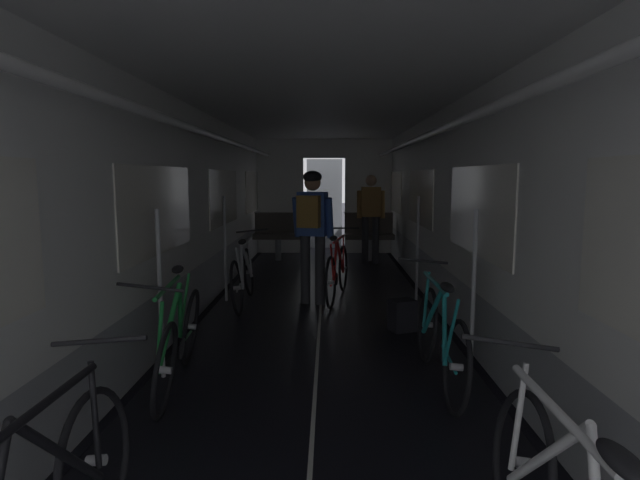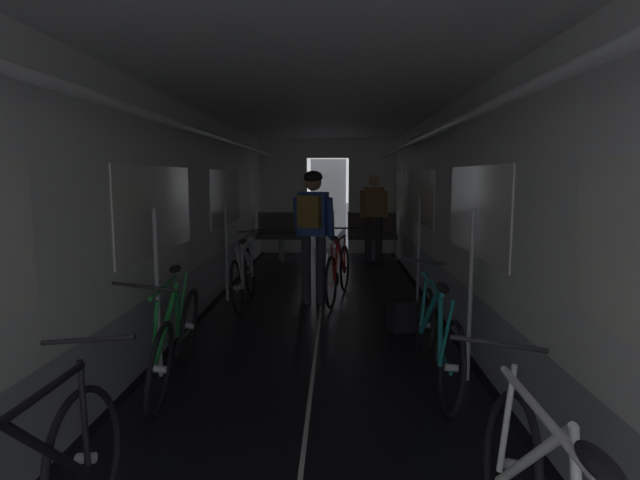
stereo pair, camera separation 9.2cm
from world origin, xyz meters
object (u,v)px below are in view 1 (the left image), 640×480
(bicycle_green, at_px, (179,339))
(person_cyclist_aisle, at_px, (312,222))
(bench_seat_far_left, at_px, (278,232))
(bicycle_silver, at_px, (243,276))
(bench_seat_far_right, at_px, (369,232))
(bicycle_red_in_aisle, at_px, (337,271))
(bicycle_teal, at_px, (440,338))
(backpack_on_floor, at_px, (402,315))
(person_standing_near_bench, at_px, (371,213))

(bicycle_green, height_order, person_cyclist_aisle, person_cyclist_aisle)
(bench_seat_far_left, distance_m, bicycle_silver, 3.59)
(bench_seat_far_right, distance_m, bicycle_red_in_aisle, 3.33)
(person_cyclist_aisle, relative_size, bicycle_red_in_aisle, 1.04)
(bench_seat_far_right, height_order, bicycle_green, same)
(bench_seat_far_right, distance_m, bicycle_teal, 6.07)
(backpack_on_floor, bearing_deg, bicycle_silver, 150.49)
(bicycle_green, relative_size, person_cyclist_aisle, 0.98)
(bench_seat_far_left, distance_m, person_standing_near_bench, 1.89)
(bicycle_red_in_aisle, distance_m, person_standing_near_bench, 3.02)
(bicycle_teal, relative_size, backpack_on_floor, 4.97)
(bicycle_teal, distance_m, backpack_on_floor, 1.43)
(bench_seat_far_right, distance_m, bicycle_green, 6.46)
(bicycle_silver, xyz_separation_m, person_standing_near_bench, (1.90, 3.21, 0.59))
(bicycle_teal, relative_size, person_cyclist_aisle, 0.98)
(bench_seat_far_left, distance_m, bench_seat_far_right, 1.80)
(person_cyclist_aisle, relative_size, backpack_on_floor, 5.09)
(bench_seat_far_left, height_order, bench_seat_far_right, same)
(bicycle_silver, relative_size, person_cyclist_aisle, 0.98)
(bench_seat_far_right, bearing_deg, bicycle_teal, -89.12)
(bicycle_silver, height_order, bicycle_teal, bicycle_silver)
(bicycle_teal, bearing_deg, bicycle_red_in_aisle, 105.31)
(bench_seat_far_left, bearing_deg, person_cyclist_aisle, -77.34)
(person_cyclist_aisle, xyz_separation_m, person_standing_near_bench, (1.01, 3.14, -0.10))
(bench_seat_far_right, relative_size, bicycle_silver, 0.58)
(bench_seat_far_left, relative_size, bench_seat_far_right, 1.00)
(bicycle_teal, xyz_separation_m, person_cyclist_aisle, (-1.10, 2.55, 0.69))
(bench_seat_far_left, xyz_separation_m, bicycle_red_in_aisle, (1.12, -3.26, -0.18))
(bicycle_red_in_aisle, bearing_deg, bench_seat_far_left, 109.03)
(bicycle_silver, relative_size, bicycle_teal, 1.00)
(bench_seat_far_left, height_order, bicycle_green, same)
(bicycle_red_in_aisle, bearing_deg, person_cyclist_aisle, -141.61)
(bicycle_teal, height_order, bicycle_red_in_aisle, bicycle_teal)
(bicycle_green, height_order, person_standing_near_bench, person_standing_near_bench)
(person_cyclist_aisle, bearing_deg, backpack_on_floor, -48.36)
(bench_seat_far_left, relative_size, bicycle_silver, 0.58)
(bicycle_red_in_aisle, height_order, person_standing_near_bench, person_standing_near_bench)
(bicycle_silver, xyz_separation_m, bicycle_red_in_aisle, (1.22, 0.33, 0.00))
(bicycle_green, xyz_separation_m, bicycle_teal, (2.07, 0.07, 0.00))
(backpack_on_floor, bearing_deg, bicycle_red_in_aisle, 115.87)
(bench_seat_far_left, bearing_deg, bicycle_silver, -91.58)
(person_cyclist_aisle, bearing_deg, bicycle_green, -110.25)
(bench_seat_far_left, relative_size, person_cyclist_aisle, 0.57)
(bench_seat_far_left, bearing_deg, person_standing_near_bench, -11.79)
(bicycle_silver, distance_m, backpack_on_floor, 2.20)
(bench_seat_far_left, relative_size, bicycle_red_in_aisle, 0.59)
(bench_seat_far_left, bearing_deg, backpack_on_floor, -68.84)
(person_cyclist_aisle, distance_m, bicycle_red_in_aisle, 0.81)
(bench_seat_far_right, xyz_separation_m, person_standing_near_bench, (0.00, -0.38, 0.41))
(bicycle_green, bearing_deg, backpack_on_floor, 36.90)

